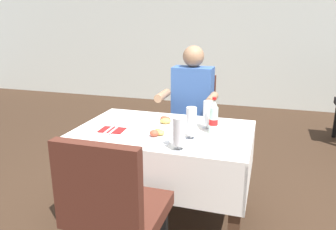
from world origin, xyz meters
name	(u,v)px	position (x,y,z in m)	size (l,w,h in m)	color
ground_plane	(177,215)	(0.00, 0.00, 0.00)	(11.00, 11.00, 0.00)	#382619
back_wall	(236,27)	(0.00, 3.67, 1.36)	(11.00, 0.12, 2.71)	silver
main_dining_table	(164,151)	(-0.09, -0.07, 0.56)	(1.24, 0.82, 0.72)	white
chair_far_diner_seat	(190,120)	(-0.09, 0.74, 0.55)	(0.44, 0.50, 0.97)	#4C2319
chair_near_camera_side	(115,210)	(-0.09, -0.87, 0.55)	(0.44, 0.50, 0.97)	#4C2319
seated_diner_far	(191,107)	(-0.05, 0.63, 0.71)	(0.50, 0.46, 1.26)	#282D42
plate_near_camera	(156,135)	(-0.09, -0.24, 0.74)	(0.25, 0.25, 0.06)	white
plate_far_diner	(165,122)	(-0.12, 0.06, 0.74)	(0.24, 0.24, 0.05)	white
beer_glass_left	(191,122)	(0.14, -0.20, 0.84)	(0.07, 0.07, 0.22)	white
beer_glass_middle	(208,114)	(0.21, 0.04, 0.83)	(0.07, 0.07, 0.20)	white
beer_glass_right	(179,133)	(0.12, -0.41, 0.83)	(0.07, 0.07, 0.20)	white
cola_bottle_primary	(214,118)	(0.26, -0.05, 0.83)	(0.06, 0.06, 0.26)	silver
napkin_cutlery_set	(112,130)	(-0.43, -0.20, 0.73)	(0.18, 0.19, 0.01)	maroon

